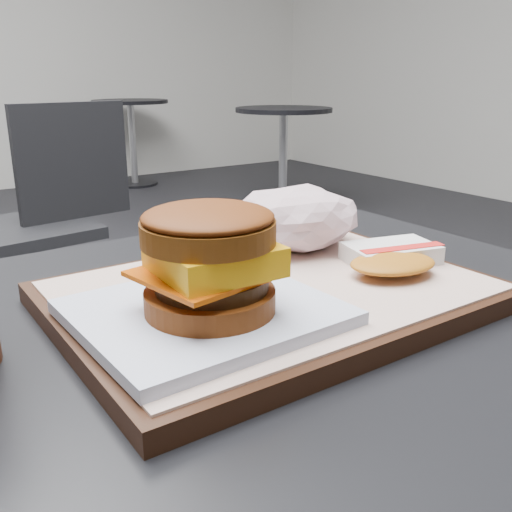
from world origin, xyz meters
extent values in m
cube|color=black|center=(0.00, 0.00, 0.75)|extent=(0.80, 0.60, 0.04)
cube|color=black|center=(0.06, 0.01, 0.78)|extent=(0.38, 0.28, 0.02)
cube|color=beige|center=(0.06, 0.01, 0.79)|extent=(0.36, 0.26, 0.00)
cube|color=white|center=(-0.03, -0.02, 0.80)|extent=(0.20, 0.18, 0.01)
cylinder|color=#67300E|center=(-0.03, -0.03, 0.81)|extent=(0.10, 0.10, 0.02)
cylinder|color=black|center=(-0.02, -0.03, 0.82)|extent=(0.09, 0.09, 0.01)
cube|color=#CB4E06|center=(-0.03, -0.03, 0.83)|extent=(0.10, 0.10, 0.00)
cube|color=yellow|center=(-0.02, -0.03, 0.84)|extent=(0.09, 0.09, 0.02)
cylinder|color=brown|center=(-0.03, -0.03, 0.86)|extent=(0.10, 0.10, 0.02)
ellipsoid|color=#6A300F|center=(-0.03, -0.03, 0.87)|extent=(0.10, 0.10, 0.02)
cube|color=silver|center=(0.20, 0.00, 0.80)|extent=(0.10, 0.08, 0.02)
cube|color=red|center=(0.20, -0.02, 0.81)|extent=(0.09, 0.04, 0.00)
ellipsoid|color=orange|center=(0.17, -0.03, 0.80)|extent=(0.10, 0.08, 0.01)
cylinder|color=#ABAAB0|center=(0.19, 1.62, 0.22)|extent=(0.06, 0.06, 0.44)
cube|color=black|center=(0.19, 1.62, 0.46)|extent=(0.46, 0.46, 0.04)
cube|color=black|center=(0.38, 1.62, 0.68)|extent=(0.40, 0.07, 0.40)
cylinder|color=black|center=(2.20, 2.80, 0.01)|extent=(0.40, 0.40, 0.02)
cylinder|color=#A5A5AA|center=(2.20, 2.80, 0.37)|extent=(0.06, 0.06, 0.70)
cylinder|color=black|center=(2.20, 2.80, 0.73)|extent=(0.66, 0.66, 0.03)
cylinder|color=black|center=(1.80, 4.50, 0.01)|extent=(0.40, 0.40, 0.02)
cylinder|color=#A5A5AA|center=(1.80, 4.50, 0.37)|extent=(0.06, 0.06, 0.70)
cylinder|color=black|center=(1.80, 4.50, 0.73)|extent=(0.66, 0.66, 0.03)
camera|label=1|loc=(-0.23, -0.38, 0.97)|focal=40.00mm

